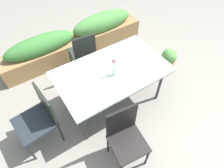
{
  "coord_description": "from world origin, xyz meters",
  "views": [
    {
      "loc": [
        -0.99,
        -1.54,
        2.69
      ],
      "look_at": [
        0.06,
        0.06,
        0.44
      ],
      "focal_mm": 31.14,
      "sensor_mm": 36.0,
      "label": 1
    }
  ],
  "objects": [
    {
      "name": "chair_end_left",
      "position": [
        -1.07,
        0.07,
        0.5
      ],
      "size": [
        0.52,
        0.52,
        0.88
      ],
      "rotation": [
        0.0,
        0.0,
        1.67
      ],
      "color": "#20272D",
      "rests_on": "ground"
    },
    {
      "name": "flower_vase",
      "position": [
        0.04,
        -0.02,
        0.86
      ],
      "size": [
        0.06,
        0.06,
        0.3
      ],
      "color": "silver",
      "rests_on": "dining_table"
    },
    {
      "name": "dining_table",
      "position": [
        0.06,
        0.06,
        0.68
      ],
      "size": [
        1.58,
        0.96,
        0.73
      ],
      "color": "#B2C6C1",
      "rests_on": "ground"
    },
    {
      "name": "chair_far_side",
      "position": [
        0.01,
        0.89,
        0.51
      ],
      "size": [
        0.43,
        0.43,
        0.89
      ],
      "rotation": [
        0.0,
        0.0,
        -0.08
      ],
      "color": "#262E26",
      "rests_on": "ground"
    },
    {
      "name": "potted_plant",
      "position": [
        1.37,
        0.14,
        0.23
      ],
      "size": [
        0.28,
        0.28,
        0.45
      ],
      "color": "#9E6047",
      "rests_on": "ground"
    },
    {
      "name": "planter_box",
      "position": [
        0.13,
        1.51,
        0.32
      ],
      "size": [
        2.91,
        0.44,
        0.7
      ],
      "color": "olive",
      "rests_on": "ground"
    },
    {
      "name": "ground_plane",
      "position": [
        0.0,
        0.0,
        0.0
      ],
      "size": [
        12.0,
        12.0,
        0.0
      ],
      "primitive_type": "plane",
      "color": "gray"
    },
    {
      "name": "chair_near_left",
      "position": [
        -0.29,
        -0.76,
        0.52
      ],
      "size": [
        0.46,
        0.46,
        0.92
      ],
      "rotation": [
        0.0,
        0.0,
        3.02
      ],
      "color": "black",
      "rests_on": "ground"
    }
  ]
}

